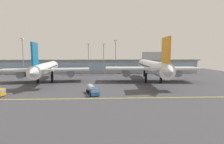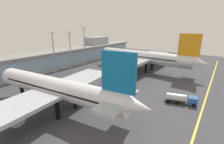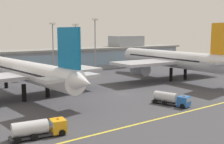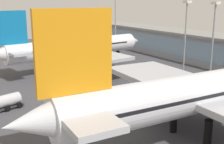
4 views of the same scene
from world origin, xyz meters
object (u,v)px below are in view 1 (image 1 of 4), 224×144
(airliner_near_left, at_px, (46,69))
(apron_light_mast_far_east, at_px, (23,51))
(airliner_near_right, at_px, (152,67))
(apron_light_mast_east, at_px, (104,54))
(baggage_tug_near, at_px, (93,90))
(apron_light_mast_centre, at_px, (116,52))
(apron_light_mast_west, at_px, (89,54))

(airliner_near_left, height_order, apron_light_mast_far_east, apron_light_mast_far_east)
(airliner_near_right, xyz_separation_m, apron_light_mast_east, (-23.53, 28.55, 6.31))
(airliner_near_right, height_order, apron_light_mast_far_east, apron_light_mast_far_east)
(airliner_near_left, distance_m, airliner_near_right, 51.54)
(apron_light_mast_east, bearing_deg, apron_light_mast_far_east, 177.84)
(airliner_near_left, bearing_deg, baggage_tug_near, -144.70)
(baggage_tug_near, relative_size, apron_light_mast_centre, 0.42)
(apron_light_mast_far_east, bearing_deg, apron_light_mast_centre, -4.13)
(airliner_near_right, relative_size, apron_light_mast_centre, 2.64)
(airliner_near_left, relative_size, airliner_near_right, 0.87)
(airliner_near_right, relative_size, apron_light_mast_far_east, 2.52)
(apron_light_mast_centre, bearing_deg, airliner_near_left, -145.09)
(apron_light_mast_east, relative_size, apron_light_mast_far_east, 0.86)
(apron_light_mast_west, relative_size, apron_light_mast_east, 1.01)
(apron_light_mast_west, xyz_separation_m, apron_light_mast_east, (9.66, 0.30, -0.14))
(apron_light_mast_far_east, bearing_deg, baggage_tug_near, -49.62)
(apron_light_mast_far_east, bearing_deg, airliner_near_left, -50.96)
(airliner_near_right, bearing_deg, baggage_tug_near, 135.72)
(apron_light_mast_west, bearing_deg, baggage_tug_near, -83.90)
(baggage_tug_near, xyz_separation_m, apron_light_mast_centre, (11.43, 51.75, 13.25))
(baggage_tug_near, height_order, apron_light_mast_east, apron_light_mast_east)
(airliner_near_right, distance_m, apron_light_mast_west, 44.05)
(airliner_near_left, distance_m, apron_light_mast_east, 39.57)
(airliner_near_left, height_order, apron_light_mast_east, apron_light_mast_east)
(apron_light_mast_centre, distance_m, apron_light_mast_far_east, 59.21)
(baggage_tug_near, xyz_separation_m, apron_light_mast_east, (3.91, 54.07, 11.99))
(airliner_near_right, height_order, apron_light_mast_east, apron_light_mast_east)
(airliner_near_left, height_order, baggage_tug_near, airliner_near_left)
(apron_light_mast_centre, distance_m, apron_light_mast_east, 7.97)
(airliner_near_right, distance_m, baggage_tug_near, 37.90)
(apron_light_mast_far_east, bearing_deg, apron_light_mast_east, -2.16)
(apron_light_mast_centre, bearing_deg, baggage_tug_near, -102.46)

